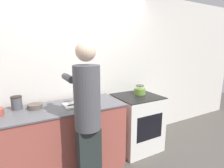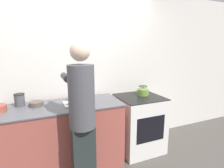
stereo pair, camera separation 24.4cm
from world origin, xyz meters
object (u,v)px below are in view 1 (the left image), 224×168
Objects in this scene: person at (87,115)px; knife at (75,104)px; oven at (137,122)px; kettle at (140,90)px; canister_jar at (17,103)px; cutting_board at (77,104)px.

person is 0.47m from knife.
person reaches higher than oven.
kettle is at bearing 26.94° from person.
canister_jar is (-0.66, 0.22, 0.06)m from knife.
person is at bearing -95.21° from cutting_board.
cutting_board is at bearing -16.20° from canister_jar.
oven is 1.17m from knife.
oven is 5.54× the size of canister_jar.
person is 8.52× the size of knife.
kettle is (0.10, 0.06, 0.52)m from oven.
oven is 1.13m from cutting_board.
person is 0.49m from cutting_board.
cutting_board is at bearing -174.66° from kettle.
knife is (0.00, 0.47, -0.02)m from person.
canister_jar reaches higher than kettle.
canister_jar is at bearing 176.83° from kettle.
cutting_board is 1.12m from kettle.
oven is at bearing 0.03° from knife.
person is at bearing -153.68° from oven.
person is (-1.06, -0.53, 0.51)m from oven.
cutting_board is (-1.02, -0.04, 0.49)m from oven.
knife is at bearing -154.69° from cutting_board.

